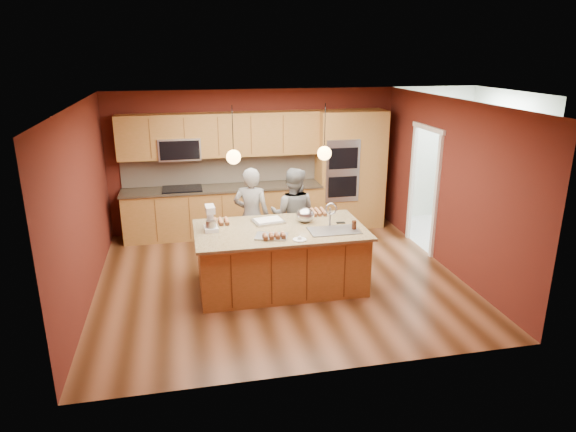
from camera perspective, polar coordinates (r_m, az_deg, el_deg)
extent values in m
plane|color=#422310|center=(8.07, -0.98, -6.91)|extent=(5.50, 5.50, 0.00)
plane|color=white|center=(7.35, -1.10, 12.54)|extent=(5.50, 5.50, 0.00)
plane|color=#531C14|center=(9.99, -3.76, 6.16)|extent=(5.50, 0.00, 5.50)
plane|color=#531C14|center=(5.30, 4.11, -4.85)|extent=(5.50, 0.00, 5.50)
plane|color=#531C14|center=(7.60, -21.85, 1.03)|extent=(0.00, 5.00, 5.00)
plane|color=#531C14|center=(8.53, 17.44, 3.28)|extent=(0.00, 5.00, 5.00)
cube|color=olive|center=(9.87, -7.14, 0.49)|extent=(3.70, 0.60, 0.90)
cube|color=#2B251C|center=(9.73, -7.24, 3.09)|extent=(3.74, 0.64, 0.04)
cube|color=#C7B398|center=(9.94, -7.46, 5.21)|extent=(3.70, 0.03, 0.56)
cube|color=olive|center=(9.65, -7.54, 8.94)|extent=(3.70, 0.36, 0.80)
cube|color=black|center=(9.68, -11.67, 2.97)|extent=(0.72, 0.52, 0.03)
cube|color=#A8ACB0|center=(9.64, -11.96, 7.37)|extent=(0.76, 0.40, 0.40)
cube|color=olive|center=(10.10, 5.56, 5.08)|extent=(0.80, 0.60, 2.30)
cube|color=#A8ACB0|center=(9.81, 6.09, 4.97)|extent=(0.66, 0.04, 1.20)
cube|color=olive|center=(10.31, 9.03, 5.21)|extent=(0.50, 0.60, 2.30)
plane|color=beige|center=(10.35, 17.95, -2.06)|extent=(2.60, 2.60, 0.00)
plane|color=silver|center=(10.47, 22.97, 5.31)|extent=(0.00, 2.70, 2.70)
cube|color=white|center=(10.25, 22.45, 8.56)|extent=(0.35, 2.40, 0.75)
cylinder|color=black|center=(7.04, -6.16, 9.32)|extent=(0.01, 0.01, 0.70)
sphere|color=#FEB65A|center=(7.10, -6.07, 6.53)|extent=(0.20, 0.20, 0.20)
cylinder|color=black|center=(7.28, 4.12, 9.67)|extent=(0.01, 0.01, 0.70)
sphere|color=#FEB65A|center=(7.34, 4.06, 6.97)|extent=(0.20, 0.20, 0.20)
cube|color=olive|center=(7.65, -0.86, -4.78)|extent=(2.38, 1.29, 0.87)
cube|color=#CEB47C|center=(7.49, -0.88, -1.56)|extent=(2.48, 1.39, 0.04)
cube|color=#A8ACB0|center=(7.45, 5.12, -2.22)|extent=(0.71, 0.42, 0.18)
imported|color=black|center=(8.35, -4.06, -0.06)|extent=(0.69, 0.57, 1.63)
imported|color=slate|center=(8.47, 0.56, 0.11)|extent=(0.93, 0.83, 1.59)
cube|color=white|center=(7.48, -8.55, -1.39)|extent=(0.20, 0.26, 0.06)
cube|color=white|center=(7.53, -8.66, -0.02)|extent=(0.10, 0.08, 0.25)
cube|color=white|center=(7.41, -8.67, 0.77)|extent=(0.14, 0.26, 0.10)
cylinder|color=#AEAFB4|center=(7.42, -8.56, -0.99)|extent=(0.14, 0.14, 0.13)
cube|color=#B9BBC0|center=(7.75, -2.20, -0.60)|extent=(0.50, 0.41, 0.03)
cube|color=white|center=(7.74, -2.21, -0.46)|extent=(0.43, 0.34, 0.02)
cube|color=#A8ACB0|center=(7.15, -1.86, -2.26)|extent=(0.52, 0.43, 0.02)
ellipsoid|color=#AEAFB4|center=(7.74, 1.93, 0.11)|extent=(0.27, 0.27, 0.23)
cylinder|color=white|center=(7.04, 1.30, -2.63)|extent=(0.19, 0.19, 0.01)
cylinder|color=#36190D|center=(7.48, 7.36, -1.02)|extent=(0.07, 0.07, 0.13)
cube|color=black|center=(7.76, 5.89, -0.73)|extent=(0.13, 0.08, 0.01)
cube|color=white|center=(10.14, 22.03, 0.19)|extent=(0.78, 0.80, 1.05)
cube|color=white|center=(10.76, 19.88, 1.44)|extent=(0.72, 0.74, 1.05)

